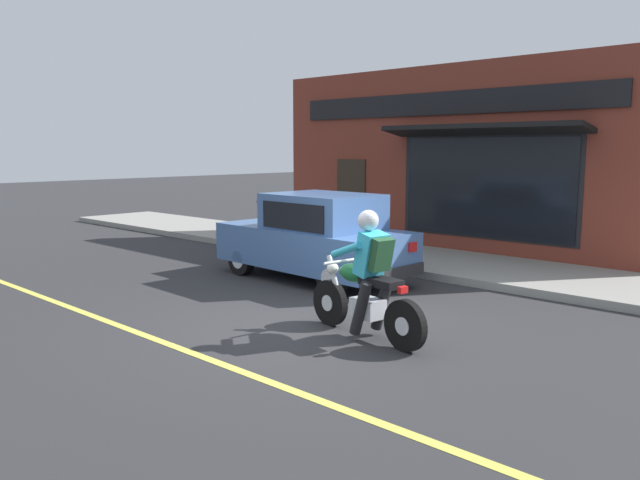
{
  "coord_description": "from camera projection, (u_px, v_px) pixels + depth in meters",
  "views": [
    {
      "loc": [
        -5.9,
        -5.64,
        2.36
      ],
      "look_at": [
        1.14,
        0.92,
        0.95
      ],
      "focal_mm": 35.0,
      "sensor_mm": 36.0,
      "label": 1
    }
  ],
  "objects": [
    {
      "name": "storefront_building",
      "position": [
        446.0,
        160.0,
        14.03
      ],
      "size": [
        1.25,
        9.27,
        4.2
      ],
      "color": "maroon",
      "rests_on": "ground"
    },
    {
      "name": "traffic_cone",
      "position": [
        361.0,
        232.0,
        14.49
      ],
      "size": [
        0.36,
        0.36,
        0.6
      ],
      "color": "black",
      "rests_on": "sidewalk_curb"
    },
    {
      "name": "motorcycle_with_rider",
      "position": [
        367.0,
        285.0,
        7.77
      ],
      "size": [
        0.65,
        2.01,
        1.62
      ],
      "color": "black",
      "rests_on": "ground"
    },
    {
      "name": "sidewalk_curb",
      "position": [
        365.0,
        252.0,
        13.95
      ],
      "size": [
        2.6,
        22.0,
        0.14
      ],
      "primitive_type": "cube",
      "color": "gray",
      "rests_on": "ground"
    },
    {
      "name": "lane_stripe",
      "position": [
        80.0,
        311.0,
        9.14
      ],
      "size": [
        0.12,
        19.8,
        0.01
      ],
      "primitive_type": "cube",
      "color": "#D1C64C",
      "rests_on": "ground"
    },
    {
      "name": "car_hatchback",
      "position": [
        315.0,
        238.0,
        11.27
      ],
      "size": [
        1.79,
        3.84,
        1.57
      ],
      "color": "black",
      "rests_on": "ground"
    },
    {
      "name": "ground_plane",
      "position": [
        312.0,
        325.0,
        8.41
      ],
      "size": [
        80.0,
        80.0,
        0.0
      ],
      "primitive_type": "plane",
      "color": "#2B2B2D"
    }
  ]
}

